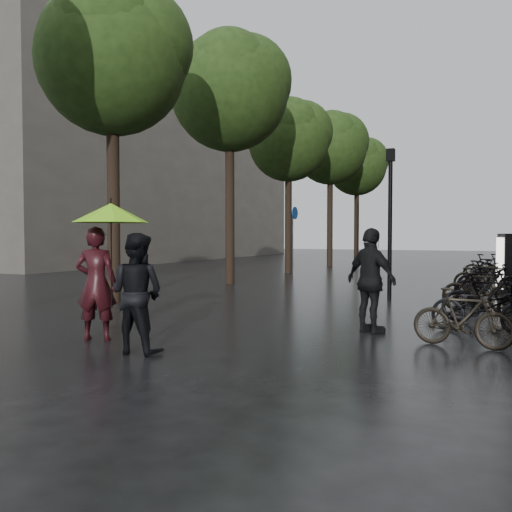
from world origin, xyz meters
The scene contains 10 objects.
bg_building centered at (-22.00, 28.00, 7.00)m, with size 16.00×30.00×14.00m, color #47423D.
street_trees centered at (-3.99, 15.91, 6.34)m, with size 4.33×34.03×8.91m.
person_burgundy centered at (-1.03, 2.86, 0.93)m, with size 0.68×0.45×1.86m, color black.
person_black centered at (0.18, 2.36, 0.88)m, with size 0.85×0.66×1.75m, color black.
lime_umbrella centered at (-0.49, 2.60, 2.07)m, with size 1.17×1.17×1.71m.
pedestrian_walking centered at (2.90, 5.44, 0.93)m, with size 1.08×0.45×1.85m, color black.
parked_bicycles centered at (4.61, 12.48, 0.48)m, with size 2.17×15.80×1.03m.
ad_lightbox centered at (4.99, 13.01, 0.89)m, with size 0.27×1.17×1.77m.
lamp_post centered at (2.24, 10.41, 2.42)m, with size 0.21×0.21×3.99m.
cycle_sign centered at (-3.28, 17.67, 1.94)m, with size 0.15×0.53×2.93m.
Camera 1 is at (5.09, -4.03, 1.72)m, focal length 38.00 mm.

